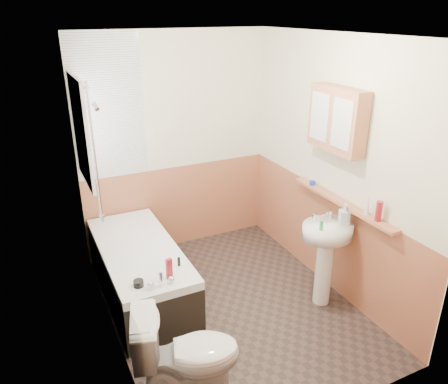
{
  "coord_description": "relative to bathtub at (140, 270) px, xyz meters",
  "views": [
    {
      "loc": [
        -1.58,
        -3.13,
        2.68
      ],
      "look_at": [
        0.0,
        0.15,
        1.15
      ],
      "focal_mm": 35.0,
      "sensor_mm": 36.0,
      "label": 1
    }
  ],
  "objects": [
    {
      "name": "soap_bottle",
      "position": [
        1.71,
        -0.91,
        0.61
      ],
      "size": [
        0.15,
        0.21,
        0.09
      ],
      "primitive_type": "imported",
      "rotation": [
        0.0,
        0.0,
        -0.39
      ],
      "color": "silver",
      "rests_on": "sink"
    },
    {
      "name": "pine_shelf",
      "position": [
        1.77,
        -0.79,
        0.71
      ],
      "size": [
        0.1,
        1.36,
        0.03
      ],
      "primitive_type": "cube",
      "color": "#BD714D",
      "rests_on": "wall_right"
    },
    {
      "name": "wall_left",
      "position": [
        -0.38,
        -0.55,
        0.96
      ],
      "size": [
        0.02,
        2.8,
        2.5
      ],
      "primitive_type": "cube",
      "color": "#EEE7C5",
      "rests_on": "ground"
    },
    {
      "name": "blue_gel",
      "position": [
        0.1,
        -0.63,
        0.36
      ],
      "size": [
        0.06,
        0.04,
        0.19
      ],
      "primitive_type": "cube",
      "rotation": [
        0.0,
        0.0,
        0.13
      ],
      "color": "maroon",
      "rests_on": "bathtub"
    },
    {
      "name": "wainscot_back",
      "position": [
        0.73,
        0.84,
        0.21
      ],
      "size": [
        2.2,
        0.01,
        1.0
      ],
      "primitive_type": "cube",
      "color": "#BD714D",
      "rests_on": "wall_back"
    },
    {
      "name": "wainscot_right",
      "position": [
        1.82,
        -0.55,
        0.21
      ],
      "size": [
        0.01,
        2.8,
        1.0
      ],
      "primitive_type": "cube",
      "color": "#BD714D",
      "rests_on": "wall_right"
    },
    {
      "name": "tile_return_back",
      "position": [
        0.01,
        0.84,
        1.46
      ],
      "size": [
        0.75,
        0.01,
        1.5
      ],
      "primitive_type": "cube",
      "color": "white",
      "rests_on": "wall_back"
    },
    {
      "name": "clear_bottle",
      "position": [
        1.43,
        -0.93,
        0.61
      ],
      "size": [
        0.04,
        0.04,
        0.09
      ],
      "primitive_type": "cylinder",
      "rotation": [
        0.0,
        0.0,
        0.1
      ],
      "color": "#388447",
      "rests_on": "sink"
    },
    {
      "name": "cream_jar",
      "position": [
        -0.17,
        -0.63,
        0.29
      ],
      "size": [
        0.11,
        0.11,
        0.05
      ],
      "primitive_type": "cylinder",
      "rotation": [
        0.0,
        0.0,
        0.32
      ],
      "color": "black",
      "rests_on": "bathtub"
    },
    {
      "name": "ceiling",
      "position": [
        0.73,
        -0.55,
        2.21
      ],
      "size": [
        2.8,
        2.8,
        0.0
      ],
      "primitive_type": "plane",
      "rotation": [
        3.14,
        0.0,
        0.0
      ],
      "color": "white",
      "rests_on": "ground"
    },
    {
      "name": "toilet",
      "position": [
        -0.03,
        -1.37,
        0.09
      ],
      "size": [
        0.86,
        0.63,
        0.76
      ],
      "primitive_type": "imported",
      "rotation": [
        0.0,
        0.0,
        1.29
      ],
      "color": "white",
      "rests_on": "floor"
    },
    {
      "name": "black_jar",
      "position": [
        1.77,
        -0.33,
        0.75
      ],
      "size": [
        0.07,
        0.07,
        0.04
      ],
      "primitive_type": "cylinder",
      "rotation": [
        0.0,
        0.0,
        0.11
      ],
      "color": "#19339E",
      "rests_on": "pine_shelf"
    },
    {
      "name": "wall_right",
      "position": [
        1.84,
        -0.55,
        0.96
      ],
      "size": [
        0.02,
        2.8,
        2.5
      ],
      "primitive_type": "cube",
      "color": "#EEE7C5",
      "rests_on": "ground"
    },
    {
      "name": "shower_riser",
      "position": [
        -0.31,
        -0.1,
        1.37
      ],
      "size": [
        0.11,
        0.08,
        1.22
      ],
      "color": "silver",
      "rests_on": "wall_left"
    },
    {
      "name": "wall_front",
      "position": [
        0.73,
        -1.96,
        0.96
      ],
      "size": [
        2.2,
        0.02,
        2.5
      ],
      "primitive_type": "cube",
      "color": "#EEE7C5",
      "rests_on": "ground"
    },
    {
      "name": "medicine_cabinet",
      "position": [
        1.74,
        -0.64,
        1.48
      ],
      "size": [
        0.16,
        0.64,
        0.58
      ],
      "color": "#BD714D",
      "rests_on": "wall_right"
    },
    {
      "name": "foam_can",
      "position": [
        1.77,
        -1.25,
        0.82
      ],
      "size": [
        0.06,
        0.06,
        0.18
      ],
      "primitive_type": "cylinder",
      "rotation": [
        0.0,
        0.0,
        -0.02
      ],
      "color": "maroon",
      "rests_on": "pine_shelf"
    },
    {
      "name": "wainscot_front",
      "position": [
        0.73,
        -1.94,
        0.21
      ],
      "size": [
        2.2,
        0.01,
        1.0
      ],
      "primitive_type": "cube",
      "color": "#BD714D",
      "rests_on": "wall_front"
    },
    {
      "name": "window",
      "position": [
        -0.33,
        0.4,
        1.36
      ],
      "size": [
        0.03,
        0.79,
        0.99
      ],
      "color": "white",
      "rests_on": "wall_left"
    },
    {
      "name": "sink",
      "position": [
        1.57,
        -0.87,
        0.32
      ],
      "size": [
        0.5,
        0.4,
        0.96
      ],
      "rotation": [
        0.0,
        0.0,
        -0.17
      ],
      "color": "white",
      "rests_on": "floor"
    },
    {
      "name": "orange_bottle",
      "position": [
        0.24,
        -0.48,
        0.31
      ],
      "size": [
        0.03,
        0.03,
        0.08
      ],
      "primitive_type": "cylinder",
      "rotation": [
        0.0,
        0.0,
        0.17
      ],
      "color": "black",
      "rests_on": "bathtub"
    },
    {
      "name": "bathtub",
      "position": [
        0.0,
        0.0,
        0.0
      ],
      "size": [
        0.7,
        1.63,
        0.69
      ],
      "color": "black",
      "rests_on": "floor"
    },
    {
      "name": "tile_cladding_left",
      "position": [
        -0.36,
        -0.55,
        0.96
      ],
      "size": [
        0.01,
        2.8,
        2.5
      ],
      "primitive_type": "cube",
      "color": "white",
      "rests_on": "wall_left"
    },
    {
      "name": "floor",
      "position": [
        0.73,
        -0.55,
        -0.29
      ],
      "size": [
        2.8,
        2.8,
        0.0
      ],
      "primitive_type": "plane",
      "color": "#2D2320",
      "rests_on": "ground"
    },
    {
      "name": "green_bottle",
      "position": [
        1.77,
        -1.11,
        0.83
      ],
      "size": [
        0.04,
        0.04,
        0.2
      ],
      "primitive_type": "cone",
      "rotation": [
        0.0,
        0.0,
        -0.03
      ],
      "color": "silver",
      "rests_on": "pine_shelf"
    },
    {
      "name": "wall_back",
      "position": [
        0.73,
        0.86,
        0.96
      ],
      "size": [
        2.2,
        0.02,
        2.5
      ],
      "primitive_type": "cube",
      "color": "#EEE7C5",
      "rests_on": "ground"
    }
  ]
}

